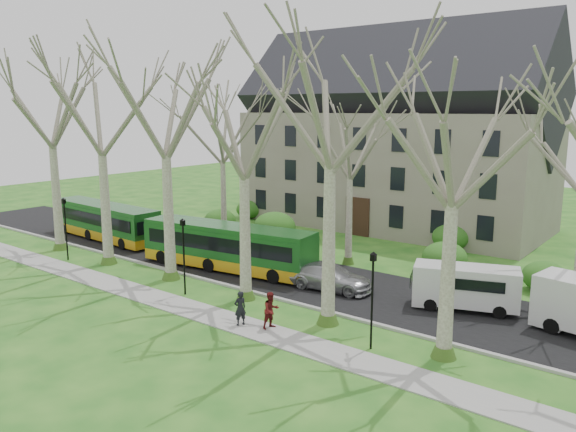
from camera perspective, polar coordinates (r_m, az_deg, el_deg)
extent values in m
plane|color=#205D1A|center=(29.50, -0.97, -9.76)|extent=(120.00, 120.00, 0.00)
cube|color=gray|center=(27.71, -4.26, -11.12)|extent=(70.00, 2.00, 0.06)
cube|color=black|center=(33.71, 4.92, -7.07)|extent=(80.00, 8.00, 0.06)
cube|color=#A5A39E|center=(30.58, 0.80, -8.86)|extent=(80.00, 0.25, 0.14)
cube|color=gray|center=(51.42, 10.61, 4.68)|extent=(26.00, 12.00, 10.00)
cylinder|color=black|center=(41.66, -21.62, -1.52)|extent=(0.10, 0.10, 4.00)
cube|color=black|center=(41.28, -21.83, 1.39)|extent=(0.22, 0.22, 0.30)
cylinder|color=black|center=(32.15, -10.52, -4.45)|extent=(0.10, 0.10, 4.00)
cube|color=black|center=(31.65, -10.66, -0.69)|extent=(0.22, 0.22, 0.30)
cylinder|color=black|center=(24.88, 8.52, -8.97)|extent=(0.10, 0.10, 4.00)
cube|color=black|center=(24.24, 8.67, -4.19)|extent=(0.22, 0.22, 0.30)
ellipsoid|color=#295919|center=(48.16, -6.94, -0.45)|extent=(2.60, 2.60, 2.00)
ellipsoid|color=#295919|center=(44.23, -1.38, -1.38)|extent=(2.60, 2.60, 2.00)
ellipsoid|color=#295919|center=(37.27, 15.62, -4.13)|extent=(2.60, 2.60, 2.00)
ellipsoid|color=#295919|center=(35.58, 24.62, -5.45)|extent=(2.60, 2.60, 2.00)
ellipsoid|color=#295919|center=(53.80, -3.98, 0.80)|extent=(2.60, 2.60, 2.00)
ellipsoid|color=#295919|center=(43.41, 16.19, -2.06)|extent=(2.60, 2.60, 2.00)
imported|color=#A4A4A9|center=(32.76, 4.33, -6.20)|extent=(5.25, 2.69, 1.46)
imported|color=black|center=(27.55, -4.88, -9.31)|extent=(0.60, 0.72, 1.70)
imported|color=#5A1415|center=(27.07, -1.72, -9.54)|extent=(0.87, 1.01, 1.79)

